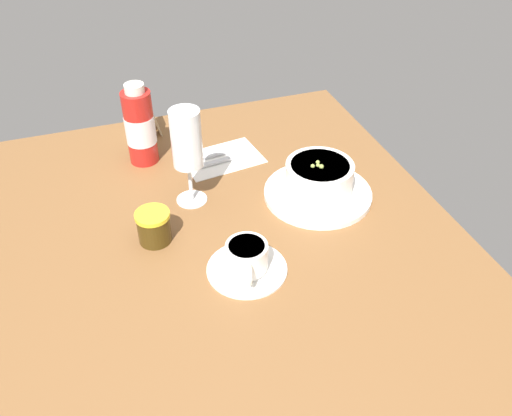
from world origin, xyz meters
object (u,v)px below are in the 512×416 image
at_px(menu_card, 148,115).
at_px(wine_glass, 187,143).
at_px(sauce_bottle_red, 140,127).
at_px(coffee_cup, 248,260).
at_px(jam_jar, 154,227).
at_px(porridge_bowl, 319,182).
at_px(cutlery_setting, 220,158).

bearing_deg(menu_card, wine_glass, -173.49).
height_order(wine_glass, sauce_bottle_red, wine_glass).
distance_m(wine_glass, menu_card, 0.30).
height_order(coffee_cup, sauce_bottle_red, sauce_bottle_red).
relative_size(wine_glass, jam_jar, 3.19).
bearing_deg(coffee_cup, jam_jar, 46.11).
distance_m(porridge_bowl, cutlery_setting, 0.25).
relative_size(cutlery_setting, jam_jar, 2.96).
bearing_deg(jam_jar, cutlery_setting, -39.92).
bearing_deg(jam_jar, menu_card, -8.67).
bearing_deg(porridge_bowl, wine_glass, 73.96).
xyz_separation_m(wine_glass, sauce_bottle_red, (0.18, 0.06, -0.05)).
bearing_deg(menu_card, jam_jar, 171.33).
relative_size(jam_jar, menu_card, 0.65).
xyz_separation_m(porridge_bowl, sauce_bottle_red, (0.25, 0.31, 0.05)).
xyz_separation_m(porridge_bowl, jam_jar, (-0.03, 0.34, -0.00)).
relative_size(porridge_bowl, coffee_cup, 1.56).
distance_m(cutlery_setting, wine_glass, 0.20).
distance_m(jam_jar, sauce_bottle_red, 0.28).
bearing_deg(menu_card, coffee_cup, -171.52).
distance_m(wine_glass, jam_jar, 0.17).
height_order(sauce_bottle_red, menu_card, sauce_bottle_red).
bearing_deg(jam_jar, wine_glass, -43.60).
relative_size(cutlery_setting, menu_card, 1.91).
bearing_deg(porridge_bowl, jam_jar, 94.40).
height_order(wine_glass, jam_jar, wine_glass).
xyz_separation_m(jam_jar, sauce_bottle_red, (0.27, -0.03, 0.05)).
relative_size(porridge_bowl, wine_glass, 1.09).
bearing_deg(jam_jar, sauce_bottle_red, -5.72).
height_order(porridge_bowl, cutlery_setting, porridge_bowl).
height_order(wine_glass, menu_card, wine_glass).
bearing_deg(porridge_bowl, coffee_cup, 127.89).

